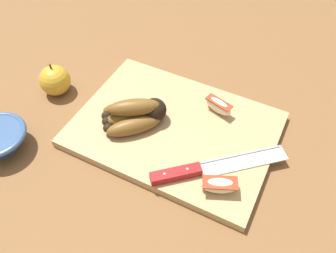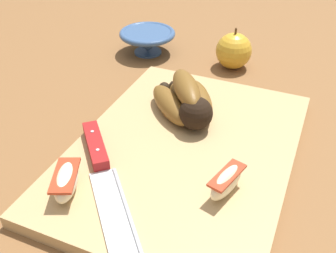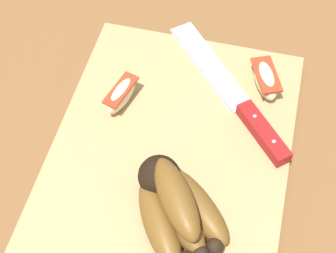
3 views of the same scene
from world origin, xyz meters
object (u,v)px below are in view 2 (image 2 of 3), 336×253
Objects in this scene: apple_wedge_middle at (226,182)px; ceramic_bowl at (148,40)px; chefs_knife at (102,168)px; whole_apple at (234,51)px; banana_bunch at (186,101)px; apple_wedge_near at (66,181)px.

apple_wedge_middle reaches higher than ceramic_bowl.
chefs_knife is 0.41m from whole_apple.
whole_apple is 0.19m from ceramic_bowl.
whole_apple is at bearing -3.68° from banana_bunch.
banana_bunch is 0.18m from chefs_knife.
ceramic_bowl is (-0.01, 0.19, -0.01)m from whole_apple.
chefs_knife is 2.69× the size of whole_apple.
banana_bunch is at bearing -17.12° from chefs_knife.
whole_apple reaches higher than ceramic_bowl.
whole_apple is (0.38, 0.10, -0.00)m from apple_wedge_middle.
apple_wedge_middle reaches higher than apple_wedge_near.
apple_wedge_near is (-0.05, 0.02, 0.01)m from chefs_knife.
whole_apple is (0.46, -0.09, -0.00)m from apple_wedge_near.
chefs_knife is 1.88× the size of ceramic_bowl.
banana_bunch is 0.24m from apple_wedge_near.
banana_bunch is 0.64× the size of chefs_knife.
apple_wedge_middle is at bearing -143.31° from banana_bunch.
apple_wedge_near is 0.62× the size of ceramic_bowl.
chefs_knife is at bearing 162.88° from banana_bunch.
apple_wedge_middle is 0.81× the size of whole_apple.
chefs_knife is 0.17m from apple_wedge_middle.
whole_apple is at bearing 14.10° from apple_wedge_middle.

